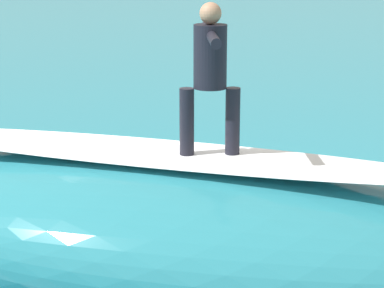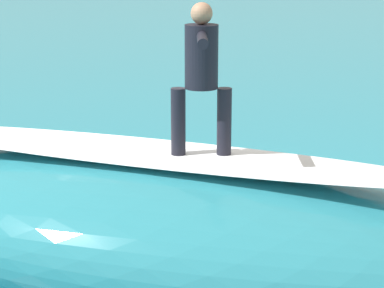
% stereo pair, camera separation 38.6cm
% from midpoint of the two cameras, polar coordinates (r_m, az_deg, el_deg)
% --- Properties ---
extents(ground_plane, '(120.00, 120.00, 0.00)m').
position_cam_midpoint_polar(ground_plane, '(9.56, -1.22, -7.22)').
color(ground_plane, teal).
extents(wave_crest, '(7.90, 4.34, 1.59)m').
position_cam_midpoint_polar(wave_crest, '(7.67, -1.94, -6.68)').
color(wave_crest, teal).
rests_on(wave_crest, ground_plane).
extents(wave_foam_lip, '(6.42, 2.29, 0.08)m').
position_cam_midpoint_polar(wave_foam_lip, '(7.40, -2.00, -0.67)').
color(wave_foam_lip, white).
rests_on(wave_foam_lip, wave_crest).
extents(surfboard_riding, '(1.88, 0.79, 0.07)m').
position_cam_midpoint_polar(surfboard_riding, '(7.21, 2.26, -1.16)').
color(surfboard_riding, '#EAE5C6').
rests_on(surfboard_riding, wave_crest).
extents(surfer_riding, '(0.60, 1.43, 1.51)m').
position_cam_midpoint_polar(surfer_riding, '(7.00, 2.34, 6.02)').
color(surfer_riding, black).
rests_on(surfer_riding, surfboard_riding).
extents(surfboard_paddling, '(2.08, 1.27, 0.07)m').
position_cam_midpoint_polar(surfboard_paddling, '(11.40, 0.51, -3.22)').
color(surfboard_paddling, '#EAE5C6').
rests_on(surfboard_paddling, ground_plane).
extents(surfer_paddling, '(1.54, 0.77, 0.29)m').
position_cam_midpoint_polar(surfer_paddling, '(11.32, -0.08, -2.51)').
color(surfer_paddling, black).
rests_on(surfer_paddling, surfboard_paddling).
extents(foam_patch_near, '(0.80, 0.87, 0.13)m').
position_cam_midpoint_polar(foam_patch_near, '(10.39, -0.16, -4.95)').
color(foam_patch_near, white).
rests_on(foam_patch_near, ground_plane).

